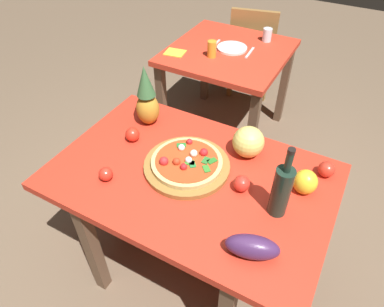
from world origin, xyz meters
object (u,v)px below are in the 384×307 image
drinking_glass_water (267,35)px  drinking_glass_juice (212,49)px  tomato_beside_pepper (242,184)px  pizza_board (187,166)px  tomato_by_bottle (327,169)px  background_table (228,64)px  display_table (191,187)px  eggplant (252,247)px  knife_utensil (250,53)px  bell_pepper (305,182)px  tomato_near_board (132,135)px  dining_chair (252,47)px  wine_bottle (281,190)px  napkin_folded (175,53)px  melon (248,142)px  pizza (187,161)px  dinner_plate (232,48)px  pineapple_left (147,99)px  fork_utensil (215,45)px  tomato_at_corner (106,174)px

drinking_glass_water → drinking_glass_juice: bearing=-120.2°
tomato_beside_pepper → drinking_glass_juice: bearing=122.1°
pizza_board → tomato_by_bottle: (0.58, 0.26, 0.02)m
background_table → pizza_board: bearing=-74.7°
background_table → display_table: bearing=-73.5°
eggplant → knife_utensil: (-0.61, 1.53, -0.04)m
bell_pepper → drinking_glass_water: size_ratio=1.18×
tomato_near_board → drinking_glass_water: size_ratio=0.75×
dining_chair → wine_bottle: size_ratio=2.51×
wine_bottle → eggplant: size_ratio=1.69×
knife_utensil → napkin_folded: knife_utensil is taller
dining_chair → melon: 1.79m
pizza → dinner_plate: bearing=104.2°
drinking_glass_water → dinner_plate: bearing=-124.5°
pizza → eggplant: bearing=-33.3°
wine_bottle → drinking_glass_juice: (-0.84, 1.11, -0.07)m
drinking_glass_juice → knife_utensil: (0.22, 0.18, -0.05)m
display_table → melon: 0.35m
pizza → background_table: bearing=105.2°
pizza → pineapple_left: 0.42m
dinner_plate → knife_utensil: dinner_plate is taller
bell_pepper → fork_utensil: 1.49m
fork_utensil → eggplant: bearing=-61.9°
background_table → tomato_by_bottle: bearing=-46.7°
melon → knife_utensil: bearing=110.7°
napkin_folded → drinking_glass_juice: bearing=16.1°
tomato_near_board → pineapple_left: bearing=94.6°
dining_chair → tomato_by_bottle: 1.90m
background_table → pineapple_left: (-0.02, -1.02, 0.26)m
pineapple_left → drinking_glass_water: pineapple_left is taller
pizza → drinking_glass_juice: (-0.39, 1.06, 0.02)m
dining_chair → wine_bottle: 2.13m
drinking_glass_juice → knife_utensil: drinking_glass_juice is taller
pizza_board → melon: (0.21, 0.22, 0.06)m
melon → knife_utensil: (-0.39, 1.02, -0.07)m
pizza → dinner_plate: pizza is taller
display_table → pizza: 0.14m
drinking_glass_juice → tomato_at_corner: bearing=-85.0°
knife_utensil → tomato_by_bottle: bearing=-56.3°
wine_bottle → drinking_glass_water: size_ratio=3.52×
melon → tomato_near_board: 0.58m
pizza → bell_pepper: (0.51, 0.12, 0.01)m
wine_bottle → eggplant: wine_bottle is taller
napkin_folded → pineapple_left: bearing=-68.9°
dining_chair → knife_utensil: 0.72m
wine_bottle → bell_pepper: (0.07, 0.17, -0.07)m
background_table → dining_chair: (-0.04, 0.66, -0.14)m
eggplant → knife_utensil: size_ratio=1.11×
tomato_beside_pepper → tomato_near_board: bearing=175.5°
eggplant → drinking_glass_water: bearing=107.8°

